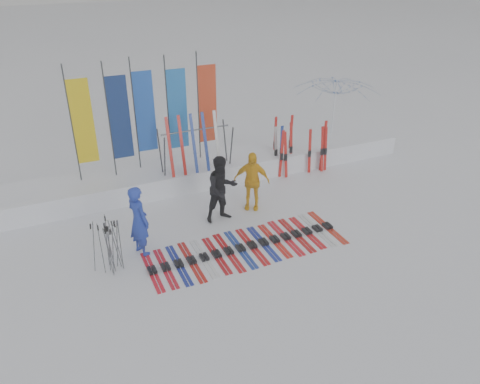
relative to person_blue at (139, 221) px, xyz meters
name	(u,v)px	position (x,y,z in m)	size (l,w,h in m)	color
ground	(261,262)	(2.36, -1.50, -0.86)	(120.00, 120.00, 0.00)	white
snow_bank	(194,172)	(2.36, 3.10, -0.56)	(14.00, 1.60, 0.60)	white
person_blue	(139,221)	(0.00, 0.00, 0.00)	(0.63, 0.41, 1.72)	#1C33A8
person_black	(222,189)	(2.29, 0.63, 0.03)	(0.86, 0.67, 1.77)	black
person_yellow	(252,181)	(3.24, 0.88, -0.04)	(0.96, 0.40, 1.64)	#F5B40F
tent_canopy	(334,114)	(7.57, 3.48, 0.44)	(2.83, 2.89, 2.60)	white
ski_row	(247,247)	(2.31, -0.85, -0.82)	(4.73, 1.68, 0.07)	red
pole_cluster	(110,246)	(-0.74, -0.36, -0.27)	(0.63, 0.70, 1.23)	#595B60
feather_flags	(147,113)	(1.15, 3.31, 1.39)	(4.15, 0.27, 3.20)	#383A3F
ski_rack	(196,143)	(2.33, 2.70, 0.52)	(2.04, 0.80, 1.23)	#383A3F
upright_skis	(296,148)	(5.52, 2.45, -0.07)	(1.59, 0.95, 1.70)	red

